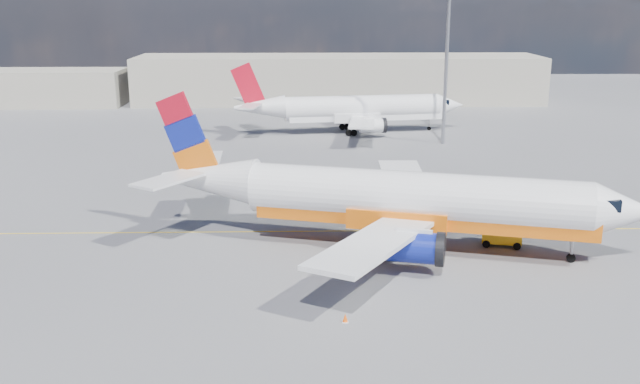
{
  "coord_description": "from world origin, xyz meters",
  "views": [
    {
      "loc": [
        -1.39,
        -50.5,
        17.91
      ],
      "look_at": [
        -0.09,
        1.97,
        3.5
      ],
      "focal_mm": 40.0,
      "sensor_mm": 36.0,
      "label": 1
    }
  ],
  "objects_px": {
    "second_jet": "(355,109)",
    "gse_tug": "(501,233)",
    "traffic_cone": "(345,318)",
    "main_jet": "(399,200)"
  },
  "relations": [
    {
      "from": "gse_tug",
      "to": "traffic_cone",
      "type": "distance_m",
      "value": 17.75
    },
    {
      "from": "second_jet",
      "to": "gse_tug",
      "type": "relative_size",
      "value": 10.17
    },
    {
      "from": "second_jet",
      "to": "main_jet",
      "type": "bearing_deg",
      "value": -97.94
    },
    {
      "from": "main_jet",
      "to": "second_jet",
      "type": "bearing_deg",
      "value": 105.31
    },
    {
      "from": "main_jet",
      "to": "second_jet",
      "type": "distance_m",
      "value": 46.27
    },
    {
      "from": "traffic_cone",
      "to": "gse_tug",
      "type": "bearing_deg",
      "value": 45.95
    },
    {
      "from": "main_jet",
      "to": "gse_tug",
      "type": "bearing_deg",
      "value": 18.57
    },
    {
      "from": "main_jet",
      "to": "gse_tug",
      "type": "relative_size",
      "value": 11.68
    },
    {
      "from": "main_jet",
      "to": "second_jet",
      "type": "height_order",
      "value": "main_jet"
    },
    {
      "from": "second_jet",
      "to": "traffic_cone",
      "type": "relative_size",
      "value": 63.36
    }
  ]
}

